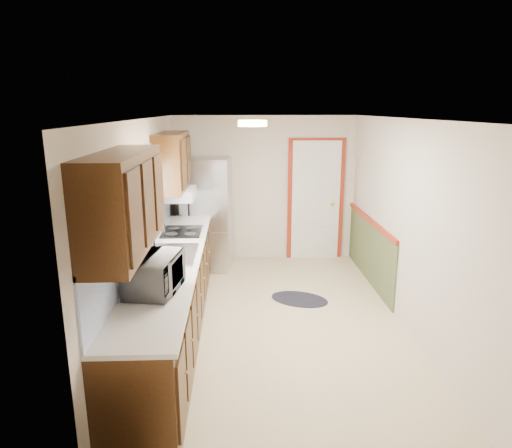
{
  "coord_description": "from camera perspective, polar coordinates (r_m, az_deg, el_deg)",
  "views": [
    {
      "loc": [
        -0.46,
        -5.02,
        2.52
      ],
      "look_at": [
        -0.24,
        0.32,
        1.15
      ],
      "focal_mm": 32.0,
      "sensor_mm": 36.0,
      "label": 1
    }
  ],
  "objects": [
    {
      "name": "kitchen_run",
      "position": [
        5.08,
        -11.02,
        -5.55
      ],
      "size": [
        0.63,
        4.0,
        2.2
      ],
      "color": "#341D0B",
      "rests_on": "ground"
    },
    {
      "name": "refrigerator",
      "position": [
        7.27,
        -6.15,
        1.29
      ],
      "size": [
        0.79,
        0.77,
        1.77
      ],
      "rotation": [
        0.0,
        0.0,
        -0.08
      ],
      "color": "#B7B7BC",
      "rests_on": "ground"
    },
    {
      "name": "ceiling_fixture",
      "position": [
        4.82,
        -0.44,
        12.48
      ],
      "size": [
        0.3,
        0.3,
        0.06
      ],
      "primitive_type": "cylinder",
      "color": "#FFD88C",
      "rests_on": "room_shell"
    },
    {
      "name": "room_shell",
      "position": [
        5.21,
        2.81,
        -0.32
      ],
      "size": [
        3.2,
        5.2,
        2.52
      ],
      "color": "beige",
      "rests_on": "ground"
    },
    {
      "name": "back_wall_trim",
      "position": [
        7.55,
        8.81,
        1.71
      ],
      "size": [
        1.12,
        2.3,
        2.08
      ],
      "color": "maroon",
      "rests_on": "ground"
    },
    {
      "name": "rug",
      "position": [
        6.27,
        5.44,
        -9.33
      ],
      "size": [
        0.92,
        0.78,
        0.01
      ],
      "primitive_type": "ellipsoid",
      "rotation": [
        0.0,
        0.0,
        -0.44
      ],
      "color": "black",
      "rests_on": "ground"
    },
    {
      "name": "cooktop",
      "position": [
        6.02,
        -9.22,
        -0.94
      ],
      "size": [
        0.5,
        0.6,
        0.02
      ],
      "primitive_type": "cube",
      "color": "black",
      "rests_on": "kitchen_run"
    },
    {
      "name": "microwave",
      "position": [
        4.1,
        -12.64,
        -5.64
      ],
      "size": [
        0.41,
        0.63,
        0.4
      ],
      "primitive_type": "imported",
      "rotation": [
        0.0,
        0.0,
        1.42
      ],
      "color": "white",
      "rests_on": "kitchen_run"
    }
  ]
}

